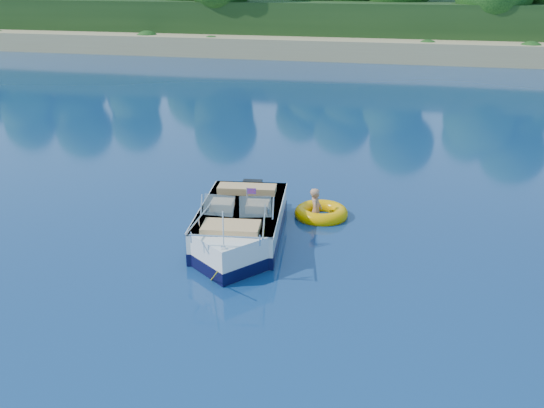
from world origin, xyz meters
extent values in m
plane|color=#0A1E49|center=(0.00, 0.00, 0.00)|extent=(160.00, 160.00, 0.00)
cube|color=tan|center=(0.00, 38.00, 0.50)|extent=(170.00, 8.00, 2.00)
cube|color=black|center=(0.00, 65.00, 1.00)|extent=(170.00, 56.00, 6.00)
cylinder|color=#321C10|center=(-18.00, 40.50, 3.10)|extent=(0.44, 0.44, 3.20)
cylinder|color=#321C10|center=(0.00, 42.00, 3.30)|extent=(0.44, 0.44, 3.60)
cube|color=white|center=(-2.78, 2.07, 0.30)|extent=(2.42, 3.89, 1.02)
cube|color=white|center=(-2.54, 0.35, 0.30)|extent=(1.92, 1.92, 1.02)
cube|color=black|center=(-2.78, 2.07, 0.15)|extent=(2.45, 3.93, 0.29)
cube|color=black|center=(-2.54, 0.35, 0.15)|extent=(1.96, 1.96, 0.29)
cube|color=tan|center=(-2.82, 2.35, 0.58)|extent=(1.89, 2.75, 0.10)
cube|color=white|center=(-2.78, 2.07, 0.77)|extent=(2.46, 3.89, 0.06)
cube|color=black|center=(-3.06, 4.05, 0.34)|extent=(0.57, 0.41, 0.87)
cube|color=#8C9EA5|center=(-3.12, 1.34, 1.06)|extent=(0.76, 0.26, 0.47)
cube|color=#8C9EA5|center=(-2.26, 1.46, 1.06)|extent=(0.80, 0.45, 0.47)
cube|color=tan|center=(-3.18, 1.77, 0.80)|extent=(0.60, 0.60, 0.39)
cube|color=tan|center=(-2.32, 1.89, 0.80)|extent=(0.60, 0.60, 0.39)
cube|color=tan|center=(-2.91, 3.03, 0.80)|extent=(1.57, 0.73, 0.37)
cube|color=tan|center=(-2.57, 0.53, 0.78)|extent=(1.37, 0.89, 0.33)
cylinder|color=white|center=(-2.44, -0.38, 1.21)|extent=(0.03, 0.03, 0.82)
cube|color=red|center=(-2.34, 1.44, 1.44)|extent=(0.21, 0.04, 0.14)
cube|color=silver|center=(-2.44, -0.43, 0.83)|extent=(0.10, 0.07, 0.05)
cylinder|color=gold|center=(-2.53, -0.78, 0.34)|extent=(0.51, 0.93, 0.74)
torus|color=#FFAB00|center=(-1.06, 3.80, 0.10)|extent=(1.81, 1.81, 0.38)
torus|color=#B42609|center=(-1.06, 3.80, 0.12)|extent=(1.49, 1.49, 0.13)
imported|color=tan|center=(-1.20, 3.76, 0.00)|extent=(0.41, 0.76, 1.43)
camera|label=1|loc=(1.27, -11.28, 6.17)|focal=40.00mm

